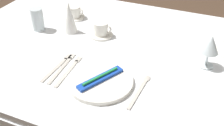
% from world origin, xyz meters
% --- Properties ---
extents(dining_table, '(1.80, 1.11, 0.74)m').
position_xyz_m(dining_table, '(0.00, 0.00, 0.66)').
color(dining_table, white).
rests_on(dining_table, ground).
extents(dinner_plate, '(0.26, 0.26, 0.02)m').
position_xyz_m(dinner_plate, '(-0.02, -0.27, 0.75)').
color(dinner_plate, white).
rests_on(dinner_plate, dining_table).
extents(toothbrush_package, '(0.13, 0.20, 0.02)m').
position_xyz_m(toothbrush_package, '(-0.02, -0.27, 0.77)').
color(toothbrush_package, blue).
rests_on(toothbrush_package, dinner_plate).
extents(fork_outer, '(0.03, 0.23, 0.00)m').
position_xyz_m(fork_outer, '(-0.18, -0.24, 0.74)').
color(fork_outer, beige).
rests_on(fork_outer, dining_table).
extents(fork_inner, '(0.03, 0.23, 0.00)m').
position_xyz_m(fork_inner, '(-0.22, -0.23, 0.74)').
color(fork_inner, beige).
rests_on(fork_inner, dining_table).
extents(fork_salad, '(0.03, 0.22, 0.00)m').
position_xyz_m(fork_salad, '(-0.24, -0.24, 0.74)').
color(fork_salad, beige).
rests_on(fork_salad, dining_table).
extents(spoon_soup, '(0.03, 0.22, 0.01)m').
position_xyz_m(spoon_soup, '(0.14, -0.23, 0.74)').
color(spoon_soup, beige).
rests_on(spoon_soup, dining_table).
extents(saucer_left, '(0.12, 0.12, 0.01)m').
position_xyz_m(saucer_left, '(-0.41, 0.21, 0.74)').
color(saucer_left, white).
rests_on(saucer_left, dining_table).
extents(coffee_cup_left, '(0.10, 0.08, 0.06)m').
position_xyz_m(coffee_cup_left, '(-0.41, 0.21, 0.78)').
color(coffee_cup_left, white).
rests_on(coffee_cup_left, saucer_left).
extents(saucer_far, '(0.12, 0.12, 0.01)m').
position_xyz_m(saucer_far, '(-0.18, 0.08, 0.74)').
color(saucer_far, white).
rests_on(saucer_far, dining_table).
extents(coffee_cup_far, '(0.10, 0.07, 0.07)m').
position_xyz_m(coffee_cup_far, '(-0.18, 0.08, 0.78)').
color(coffee_cup_far, white).
rests_on(coffee_cup_far, saucer_far).
extents(wine_glass_left, '(0.08, 0.08, 0.15)m').
position_xyz_m(wine_glass_left, '(0.36, 0.02, 0.85)').
color(wine_glass_left, silver).
rests_on(wine_glass_left, dining_table).
extents(drink_tumbler, '(0.06, 0.06, 0.12)m').
position_xyz_m(drink_tumbler, '(-0.51, 0.01, 0.79)').
color(drink_tumbler, silver).
rests_on(drink_tumbler, dining_table).
extents(napkin_folded, '(0.07, 0.07, 0.17)m').
position_xyz_m(napkin_folded, '(-0.34, 0.06, 0.82)').
color(napkin_folded, white).
rests_on(napkin_folded, dining_table).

